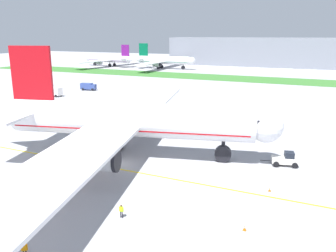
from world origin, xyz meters
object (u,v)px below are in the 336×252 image
ground_crew_marshaller_front (24,249)px  parked_airliner_far_centre (163,60)px  service_truck_fuel_bowser (88,86)px  ground_crew_wingwalker_port (121,210)px  service_truck_baggage_loader (55,92)px  parked_airliner_far_left (110,59)px  traffic_cone_near_nose (270,189)px  pushback_tug (286,159)px  airliner_foreground (126,120)px  traffic_cone_port_wing (245,228)px

ground_crew_marshaller_front → parked_airliner_far_centre: (-69.70, 172.00, 3.96)m
service_truck_fuel_bowser → parked_airliner_far_centre: parked_airliner_far_centre is taller
parked_airliner_far_centre → ground_crew_marshaller_front: bearing=-67.9°
ground_crew_wingwalker_port → service_truck_baggage_loader: service_truck_baggage_loader is taller
service_truck_baggage_loader → parked_airliner_far_left: size_ratio=0.08×
traffic_cone_near_nose → parked_airliner_far_left: size_ratio=0.01×
ground_crew_marshaller_front → traffic_cone_near_nose: size_ratio=3.00×
traffic_cone_near_nose → service_truck_fuel_bowser: service_truck_fuel_bowser is taller
traffic_cone_near_nose → service_truck_baggage_loader: service_truck_baggage_loader is taller
traffic_cone_near_nose → service_truck_baggage_loader: bearing=149.8°
pushback_tug → ground_crew_wingwalker_port: size_ratio=3.68×
airliner_foreground → parked_airliner_far_centre: bearing=113.7°
ground_crew_marshaller_front → traffic_cone_port_wing: 21.63m
pushback_tug → ground_crew_wingwalker_port: pushback_tug is taller
traffic_cone_near_nose → ground_crew_marshaller_front: bearing=-126.2°
pushback_tug → service_truck_fuel_bowser: service_truck_fuel_bowser is taller
service_truck_baggage_loader → traffic_cone_near_nose: bearing=-30.2°
service_truck_fuel_bowser → pushback_tug: bearing=-33.1°
ground_crew_wingwalker_port → service_truck_fuel_bowser: (-61.62, 74.36, 0.48)m
traffic_cone_near_nose → pushback_tug: bearing=86.9°
parked_airliner_far_centre → ground_crew_wingwalker_port: bearing=-65.5°
service_truck_baggage_loader → service_truck_fuel_bowser: bearing=84.4°
pushback_tug → traffic_cone_near_nose: size_ratio=10.03×
ground_crew_wingwalker_port → parked_airliner_far_left: size_ratio=0.03×
parked_airliner_far_left → traffic_cone_port_wing: bearing=-51.8°
airliner_foreground → ground_crew_wingwalker_port: airliner_foreground is taller
pushback_tug → traffic_cone_port_wing: pushback_tug is taller
ground_crew_wingwalker_port → parked_airliner_far_centre: parked_airliner_far_centre is taller
traffic_cone_near_nose → traffic_cone_port_wing: (-0.72, -10.88, 0.00)m
traffic_cone_port_wing → ground_crew_wingwalker_port: bearing=-166.1°
traffic_cone_near_nose → ground_crew_wingwalker_port: bearing=-134.4°
ground_crew_marshaller_front → parked_airliner_far_left: 203.07m
traffic_cone_port_wing → parked_airliner_far_centre: parked_airliner_far_centre is taller
traffic_cone_port_wing → service_truck_baggage_loader: bearing=143.9°
ground_crew_marshaller_front → parked_airliner_far_left: size_ratio=0.03×
airliner_foreground → service_truck_baggage_loader: bearing=142.3°
ground_crew_wingwalker_port → traffic_cone_near_nose: bearing=45.6°
traffic_cone_near_nose → traffic_cone_port_wing: 10.90m
ground_crew_marshaller_front → service_truck_baggage_loader: service_truck_baggage_loader is taller
airliner_foreground → traffic_cone_port_wing: airliner_foreground is taller
ground_crew_wingwalker_port → traffic_cone_port_wing: 13.50m
airliner_foreground → parked_airliner_far_centre: airliner_foreground is taller
traffic_cone_port_wing → service_truck_fuel_bowser: (-74.71, 71.12, 1.16)m
ground_crew_wingwalker_port → parked_airliner_far_centre: bearing=114.5°
airliner_foreground → pushback_tug: airliner_foreground is taller
service_truck_fuel_bowser → parked_airliner_far_centre: 88.43m
pushback_tug → traffic_cone_port_wing: 21.60m
service_truck_fuel_bowser → parked_airliner_far_left: size_ratio=0.10×
pushback_tug → service_truck_baggage_loader: 84.70m
pushback_tug → parked_airliner_far_left: size_ratio=0.09×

